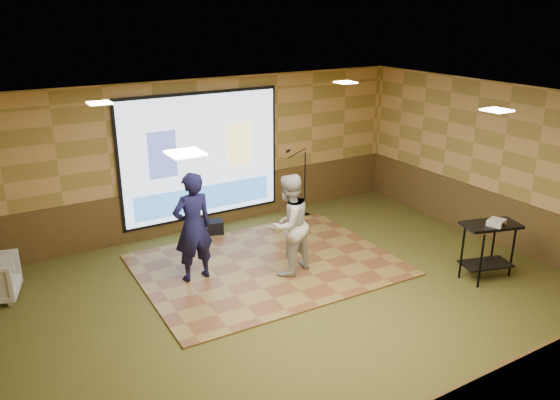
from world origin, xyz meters
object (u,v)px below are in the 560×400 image
player_left (193,227)px  player_right (289,225)px  av_table (489,240)px  duffel_bag (211,228)px  dance_floor (267,265)px  projector (496,222)px  projector_screen (202,158)px  mic_stand (302,194)px

player_left → player_right: 1.55m
av_table → duffel_bag: size_ratio=2.13×
dance_floor → projector: size_ratio=15.48×
projector_screen → av_table: 5.46m
duffel_bag → projector: bearing=-52.0°
av_table → mic_stand: size_ratio=0.63×
dance_floor → duffel_bag: bearing=98.7°
dance_floor → projector: projector is taller
projector_screen → av_table: bearing=-54.5°
player_right → projector: 3.34m
player_right → duffel_bag: (-0.43, 2.21, -0.75)m
projector_screen → av_table: (3.14, -4.40, -0.80)m
dance_floor → mic_stand: 2.56m
player_left → mic_stand: player_left is taller
projector_screen → player_right: projector_screen is taller
player_left → projector: 4.87m
dance_floor → mic_stand: bearing=43.0°
dance_floor → mic_stand: (1.84, 1.72, 0.48)m
projector_screen → mic_stand: bearing=-12.4°
player_left → player_right: bearing=154.0°
projector → duffel_bag: bearing=109.2°
dance_floor → av_table: 3.72m
projector_screen → projector: projector_screen is taller
dance_floor → projector: 3.85m
dance_floor → projector: (2.92, -2.31, 0.99)m
projector_screen → player_right: (0.39, -2.62, -0.58)m
mic_stand → av_table: bearing=-66.5°
projector_screen → player_right: size_ratio=1.93×
player_left → player_right: size_ratio=1.06×
projector → mic_stand: size_ratio=0.18×
projector_screen → player_left: projector_screen is taller
dance_floor → player_left: (-1.28, 0.16, 0.93)m
player_right → av_table: bearing=129.9°
player_left → duffel_bag: (1.01, 1.61, -0.80)m
projector → mic_stand: (-1.08, 4.03, -0.51)m
projector_screen → duffel_bag: bearing=-95.5°
projector_screen → dance_floor: projector_screen is taller
player_left → mic_stand: (3.12, 1.56, -0.45)m
projector_screen → dance_floor: bearing=-83.9°
av_table → duffel_bag: av_table is taller
player_right → duffel_bag: player_right is taller
projector_screen → projector: bearing=-54.9°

